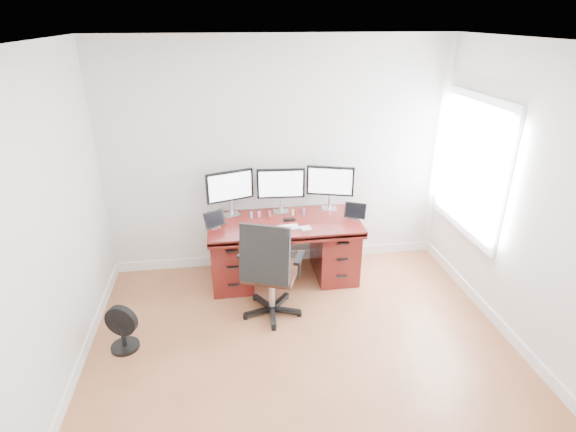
{
  "coord_description": "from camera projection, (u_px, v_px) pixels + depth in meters",
  "views": [
    {
      "loc": [
        -0.62,
        -2.72,
        2.87
      ],
      "look_at": [
        0.0,
        1.5,
        0.95
      ],
      "focal_mm": 28.0,
      "sensor_mm": 36.0,
      "label": 1
    }
  ],
  "objects": [
    {
      "name": "ground",
      "position": [
        314.0,
        394.0,
        3.72
      ],
      "size": [
        4.5,
        4.5,
        0.0
      ],
      "primitive_type": "plane",
      "color": "#935A38",
      "rests_on": "ground"
    },
    {
      "name": "back_wall",
      "position": [
        279.0,
        158.0,
        5.19
      ],
      "size": [
        4.0,
        0.1,
        2.7
      ],
      "primitive_type": "cube",
      "color": "silver",
      "rests_on": "ground"
    },
    {
      "name": "right_wall",
      "position": [
        565.0,
        226.0,
        3.52
      ],
      "size": [
        0.1,
        4.5,
        2.7
      ],
      "color": "silver",
      "rests_on": "ground"
    },
    {
      "name": "desk",
      "position": [
        284.0,
        247.0,
        5.2
      ],
      "size": [
        1.7,
        0.8,
        0.75
      ],
      "color": "#4E120F",
      "rests_on": "ground"
    },
    {
      "name": "office_chair",
      "position": [
        270.0,
        286.0,
        4.54
      ],
      "size": [
        0.76,
        0.76,
        1.11
      ],
      "rotation": [
        0.0,
        0.0,
        -0.37
      ],
      "color": "black",
      "rests_on": "ground"
    },
    {
      "name": "floor_fan",
      "position": [
        122.0,
        329.0,
        4.14
      ],
      "size": [
        0.31,
        0.26,
        0.45
      ],
      "rotation": [
        0.0,
        0.0,
        -0.36
      ],
      "color": "black",
      "rests_on": "ground"
    },
    {
      "name": "monitor_left",
      "position": [
        230.0,
        188.0,
        5.06
      ],
      "size": [
        0.53,
        0.2,
        0.53
      ],
      "rotation": [
        0.0,
        0.0,
        0.31
      ],
      "color": "silver",
      "rests_on": "desk"
    },
    {
      "name": "monitor_center",
      "position": [
        281.0,
        185.0,
        5.14
      ],
      "size": [
        0.55,
        0.15,
        0.53
      ],
      "rotation": [
        0.0,
        0.0,
        -0.07
      ],
      "color": "silver",
      "rests_on": "desk"
    },
    {
      "name": "monitor_right",
      "position": [
        330.0,
        183.0,
        5.21
      ],
      "size": [
        0.54,
        0.2,
        0.53
      ],
      "rotation": [
        0.0,
        0.0,
        -0.3
      ],
      "color": "silver",
      "rests_on": "desk"
    },
    {
      "name": "tablet_left",
      "position": [
        215.0,
        220.0,
        4.85
      ],
      "size": [
        0.24,
        0.18,
        0.19
      ],
      "rotation": [
        0.0,
        0.0,
        0.55
      ],
      "color": "silver",
      "rests_on": "desk"
    },
    {
      "name": "tablet_right",
      "position": [
        355.0,
        212.0,
        5.06
      ],
      "size": [
        0.25,
        0.16,
        0.19
      ],
      "rotation": [
        0.0,
        0.0,
        -0.43
      ],
      "color": "silver",
      "rests_on": "desk"
    },
    {
      "name": "keyboard",
      "position": [
        286.0,
        228.0,
        4.87
      ],
      "size": [
        0.3,
        0.16,
        0.01
      ],
      "primitive_type": "cube",
      "rotation": [
        0.0,
        0.0,
        0.13
      ],
      "color": "white",
      "rests_on": "desk"
    },
    {
      "name": "trackpad",
      "position": [
        306.0,
        228.0,
        4.86
      ],
      "size": [
        0.13,
        0.13,
        0.01
      ],
      "primitive_type": "cube",
      "rotation": [
        0.0,
        0.0,
        0.14
      ],
      "color": "silver",
      "rests_on": "desk"
    },
    {
      "name": "drawing_tablet",
      "position": [
        261.0,
        231.0,
        4.8
      ],
      "size": [
        0.26,
        0.18,
        0.01
      ],
      "primitive_type": "cube",
      "rotation": [
        0.0,
        0.0,
        0.14
      ],
      "color": "black",
      "rests_on": "desk"
    },
    {
      "name": "phone",
      "position": [
        289.0,
        220.0,
        5.06
      ],
      "size": [
        0.14,
        0.09,
        0.01
      ],
      "primitive_type": "cube",
      "rotation": [
        0.0,
        0.0,
        0.17
      ],
      "color": "black",
      "rests_on": "desk"
    },
    {
      "name": "figurine_blue",
      "position": [
        251.0,
        214.0,
        5.1
      ],
      "size": [
        0.03,
        0.03,
        0.08
      ],
      "color": "#619FF0",
      "rests_on": "desk"
    },
    {
      "name": "figurine_pink",
      "position": [
        259.0,
        214.0,
        5.12
      ],
      "size": [
        0.03,
        0.03,
        0.08
      ],
      "color": "pink",
      "rests_on": "desk"
    },
    {
      "name": "figurine_brown",
      "position": [
        269.0,
        213.0,
        5.13
      ],
      "size": [
        0.03,
        0.03,
        0.08
      ],
      "color": "brown",
      "rests_on": "desk"
    },
    {
      "name": "figurine_yellow",
      "position": [
        293.0,
        212.0,
        5.17
      ],
      "size": [
        0.03,
        0.03,
        0.08
      ],
      "color": "#E5C364",
      "rests_on": "desk"
    },
    {
      "name": "figurine_purple",
      "position": [
        304.0,
        211.0,
        5.18
      ],
      "size": [
        0.03,
        0.03,
        0.08
      ],
      "color": "#9C5FDA",
      "rests_on": "desk"
    }
  ]
}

